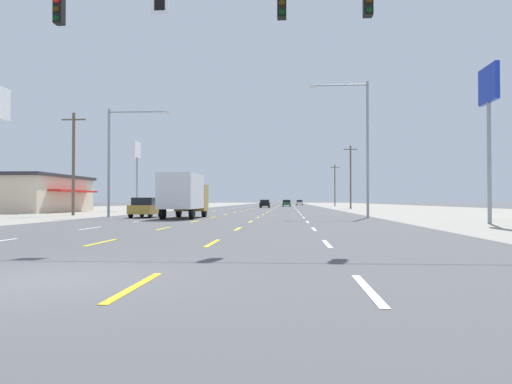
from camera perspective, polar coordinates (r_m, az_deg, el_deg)
The scene contains 18 objects.
ground_plane at distance 73.86m, azimuth 0.67°, elevation -2.03°, with size 572.00×572.00×0.00m, color #4C4C4F.
lot_apron_left at distance 79.19m, azimuth -17.53°, elevation -1.92°, with size 28.00×440.00×0.01m, color gray.
lot_apron_right at distance 76.59m, azimuth 19.50°, elevation -1.94°, with size 28.00×440.00×0.01m, color gray.
lane_markings at distance 112.32m, azimuth 1.76°, elevation -1.68°, with size 10.64×227.60×0.01m.
signal_span_wire at distance 16.75m, azimuth -9.16°, elevation 13.34°, with size 26.16×0.52×9.66m.
box_truck_inner_left_nearest at distance 36.04m, azimuth -8.50°, elevation -0.18°, with size 2.40×7.20×3.23m.
hatchback_far_left_near at distance 38.26m, azimuth -12.88°, elevation -1.79°, with size 1.72×3.90×1.54m.
sedan_center_turn_mid at distance 88.44m, azimuth 1.06°, elevation -1.38°, with size 1.80×4.50×1.46m.
sedan_inner_right_midfar at distance 105.03m, azimuth 3.63°, elevation -1.32°, with size 1.80×4.50×1.46m.
sedan_far_right_far at distance 135.15m, azimuth 5.15°, elevation -1.25°, with size 1.80×4.50×1.46m.
storefront_left_row_1 at distance 61.47m, azimuth -25.90°, elevation -0.16°, with size 12.75×14.54×4.22m.
pole_sign_left_row_1 at distance 64.27m, azimuth -13.87°, elevation 4.03°, with size 0.24×2.41×8.94m.
pole_sign_right_row_0 at distance 30.73m, azimuth 25.77°, elevation 9.60°, with size 0.24×2.41×8.93m.
streetlight_left_row_0 at distance 39.97m, azimuth -16.15°, elevation 4.51°, with size 5.00×0.26×8.59m.
streetlight_right_row_0 at distance 38.10m, azimuth 12.37°, elevation 6.16°, with size 4.47×0.26×10.47m.
utility_pole_left_row_0 at distance 45.97m, azimuth -20.74°, elevation 3.35°, with size 2.20×0.26×9.13m.
utility_pole_right_row_1 at distance 78.29m, azimuth 11.10°, elevation 1.87°, with size 2.20×0.26×10.07m.
utility_pole_right_row_2 at distance 111.66m, azimuth 9.29°, elevation 0.85°, with size 2.20×0.26×9.46m.
Camera 1 is at (4.08, -7.74, 1.32)m, focal length 33.90 mm.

